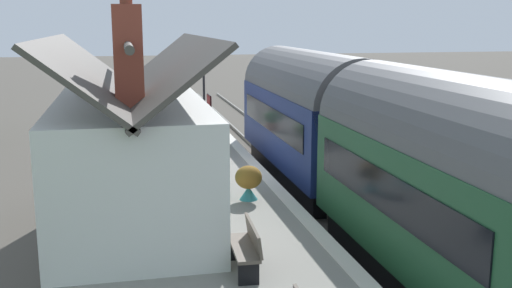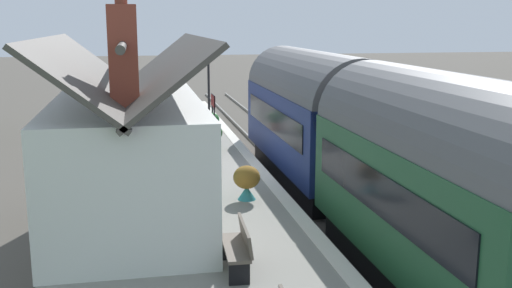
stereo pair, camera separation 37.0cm
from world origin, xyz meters
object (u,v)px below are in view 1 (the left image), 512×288
Objects in this scene: bench_mid_platform at (247,246)px; planter_bench_right at (208,122)px; lamp_post_platform at (204,68)px; bench_platform_end at (170,109)px; planter_edge_near at (106,106)px; bench_near_building at (185,136)px; planter_under_sign at (249,181)px; station_building at (132,152)px; station_sign_board at (209,104)px; planter_corner_building at (108,156)px; train at (359,139)px; planter_bench_left at (211,136)px.

planter_bench_right is (13.80, -1.24, -0.04)m from bench_mid_platform.
bench_platform_end is at bearing 34.59° from lamp_post_platform.
bench_platform_end is 1.65× the size of planter_edge_near.
planter_under_sign is (-6.36, -0.94, 0.01)m from bench_near_building.
station_building is 4.36m from bench_mid_platform.
planter_edge_near is 7.08m from station_sign_board.
lamp_post_platform is 2.22× the size of station_sign_board.
bench_mid_platform is 1.41× the size of planter_corner_building.
planter_under_sign is at bearing -165.75° from planter_edge_near.
train reaches higher than station_sign_board.
planter_under_sign is (-14.91, -3.79, 0.01)m from planter_edge_near.
planter_bench_left is (5.67, 3.12, -0.84)m from train.
train is at bearing -81.58° from station_building.
bench_platform_end is at bearing -8.07° from station_building.
bench_mid_platform is 13.85m from planter_bench_right.
station_building is 14.01m from bench_platform_end.
planter_bench_left is 5.76m from lamp_post_platform.
planter_edge_near is at bearing 36.84° from planter_bench_right.
station_building is at bearing -176.47° from planter_edge_near.
station_sign_board is at bearing 16.85° from train.
planter_bench_right is at bearing -143.16° from planter_edge_near.
bench_platform_end is (12.96, 3.90, -0.89)m from train.
station_building is 7.23m from bench_near_building.
bench_mid_platform is at bearing 175.02° from lamp_post_platform.
train reaches higher than bench_mid_platform.
planter_edge_near is at bearing 3.53° from station_building.
planter_under_sign is 9.23m from station_sign_board.
station_building is 7.16m from planter_bench_left.
bench_platform_end reaches higher than planter_corner_building.
station_sign_board reaches higher than planter_under_sign.
bench_near_building reaches higher than planter_edge_near.
station_sign_board is (-2.19, 0.09, -1.26)m from lamp_post_platform.
train is 20.20× the size of planter_edge_near.
planter_bench_right is at bearing 16.63° from train.
planter_edge_near is at bearing 14.25° from planter_under_sign.
train reaches higher than bench_platform_end.
station_sign_board reaches higher than planter_bench_right.
planter_bench_left is at bearing 174.54° from lamp_post_platform.
station_sign_board reaches higher than bench_platform_end.
planter_corner_building is (4.11, 6.53, -1.05)m from train.
station_building is 2.30× the size of lamp_post_platform.
station_building reaches higher than bench_mid_platform.
bench_near_building is at bearing 158.15° from planter_bench_right.
planter_bench_right is (3.09, -1.24, -0.04)m from bench_near_building.
bench_near_building is at bearing -15.35° from station_building.
bench_platform_end is 9.24m from planter_corner_building.
station_building reaches higher than bench_platform_end.
station_sign_board is at bearing -38.80° from planter_corner_building.
bench_platform_end reaches higher than planter_under_sign.
planter_bench_left is at bearing -22.80° from station_building.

